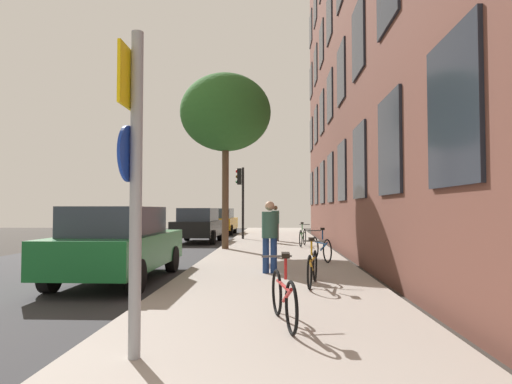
# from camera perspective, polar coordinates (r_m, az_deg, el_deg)

# --- Properties ---
(ground_plane) EXTENTS (41.80, 41.80, 0.00)m
(ground_plane) POSITION_cam_1_polar(r_m,az_deg,el_deg) (16.08, -10.28, -7.85)
(ground_plane) COLOR #332D28
(road_asphalt) EXTENTS (7.00, 38.00, 0.01)m
(road_asphalt) POSITION_cam_1_polar(r_m,az_deg,el_deg) (16.66, -17.41, -7.57)
(road_asphalt) COLOR #2D2D30
(road_asphalt) RESTS_ON ground
(sidewalk) EXTENTS (4.20, 38.00, 0.12)m
(sidewalk) POSITION_cam_1_polar(r_m,az_deg,el_deg) (15.68, 2.41, -7.81)
(sidewalk) COLOR #9E9389
(sidewalk) RESTS_ON ground
(sign_post) EXTENTS (0.16, 0.60, 3.23)m
(sign_post) POSITION_cam_1_polar(r_m,az_deg,el_deg) (4.52, -15.62, 2.93)
(sign_post) COLOR gray
(sign_post) RESTS_ON sidewalk
(traffic_light) EXTENTS (0.43, 0.24, 3.53)m
(traffic_light) POSITION_cam_1_polar(r_m,az_deg,el_deg) (21.71, -1.98, 0.29)
(traffic_light) COLOR black
(traffic_light) RESTS_ON sidewalk
(tree_near) EXTENTS (3.39, 3.39, 6.52)m
(tree_near) POSITION_cam_1_polar(r_m,az_deg,el_deg) (16.71, -3.98, 10.19)
(tree_near) COLOR brown
(tree_near) RESTS_ON sidewalk
(bicycle_0) EXTENTS (0.45, 1.56, 0.92)m
(bicycle_0) POSITION_cam_1_polar(r_m,az_deg,el_deg) (5.71, 3.61, -13.36)
(bicycle_0) COLOR black
(bicycle_0) RESTS_ON sidewalk
(bicycle_1) EXTENTS (0.47, 1.57, 0.92)m
(bicycle_1) POSITION_cam_1_polar(r_m,az_deg,el_deg) (8.57, 7.34, -9.60)
(bicycle_1) COLOR black
(bicycle_1) RESTS_ON sidewalk
(bicycle_2) EXTENTS (0.55, 1.66, 0.94)m
(bicycle_2) POSITION_cam_1_polar(r_m,az_deg,el_deg) (12.65, 8.43, -7.18)
(bicycle_2) COLOR black
(bicycle_2) RESTS_ON sidewalk
(bicycle_3) EXTENTS (0.51, 1.64, 0.95)m
(bicycle_3) POSITION_cam_1_polar(r_m,az_deg,el_deg) (17.58, 6.10, -5.79)
(bicycle_3) COLOR black
(bicycle_3) RESTS_ON sidewalk
(pedestrian_0) EXTENTS (0.50, 0.50, 1.64)m
(pedestrian_0) POSITION_cam_1_polar(r_m,az_deg,el_deg) (10.05, 1.80, -5.22)
(pedestrian_0) COLOR navy
(pedestrian_0) RESTS_ON sidewalk
(pedestrian_1) EXTENTS (0.42, 0.42, 1.63)m
(pedestrian_1) POSITION_cam_1_polar(r_m,az_deg,el_deg) (20.33, 2.53, -3.74)
(pedestrian_1) COLOR #4C4742
(pedestrian_1) RESTS_ON sidewalk
(car_0) EXTENTS (1.87, 4.42, 1.62)m
(car_0) POSITION_cam_1_polar(r_m,az_deg,el_deg) (10.05, -17.40, -6.33)
(car_0) COLOR #19662D
(car_0) RESTS_ON road_asphalt
(car_1) EXTENTS (1.99, 4.07, 1.62)m
(car_1) POSITION_cam_1_polar(r_m,az_deg,el_deg) (20.91, -7.44, -4.26)
(car_1) COLOR black
(car_1) RESTS_ON road_asphalt
(car_2) EXTENTS (1.89, 4.14, 1.62)m
(car_2) POSITION_cam_1_polar(r_m,az_deg,el_deg) (27.63, -4.70, -3.78)
(car_2) COLOR orange
(car_2) RESTS_ON road_asphalt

